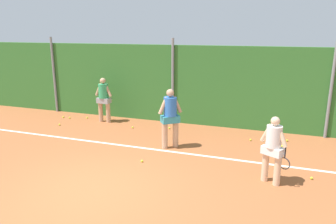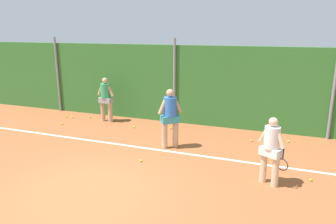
# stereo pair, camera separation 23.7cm
# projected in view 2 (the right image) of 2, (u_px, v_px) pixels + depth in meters

# --- Properties ---
(ground_plane) EXTENTS (28.44, 28.44, 0.00)m
(ground_plane) POSITION_uv_depth(u_px,v_px,m) (126.00, 161.00, 8.57)
(ground_plane) COLOR #A85B33
(hedge_fence_backdrop) EXTENTS (18.48, 0.25, 2.93)m
(hedge_fence_backdrop) POSITION_uv_depth(u_px,v_px,m) (176.00, 84.00, 11.94)
(hedge_fence_backdrop) COLOR #33702D
(hedge_fence_backdrop) RESTS_ON ground_plane
(fence_post_left) EXTENTS (0.10, 0.10, 3.19)m
(fence_post_left) POSITION_uv_depth(u_px,v_px,m) (58.00, 75.00, 13.55)
(fence_post_left) COLOR gray
(fence_post_left) RESTS_ON ground_plane
(fence_post_center) EXTENTS (0.10, 0.10, 3.19)m
(fence_post_center) POSITION_uv_depth(u_px,v_px,m) (174.00, 82.00, 11.74)
(fence_post_center) COLOR gray
(fence_post_center) RESTS_ON ground_plane
(fence_post_right) EXTENTS (0.10, 0.10, 3.19)m
(fence_post_right) POSITION_uv_depth(u_px,v_px,m) (334.00, 91.00, 9.94)
(fence_post_right) COLOR gray
(fence_post_right) RESTS_ON ground_plane
(court_baseline_paint) EXTENTS (13.51, 0.10, 0.01)m
(court_baseline_paint) POSITION_uv_depth(u_px,v_px,m) (143.00, 148.00, 9.55)
(court_baseline_paint) COLOR white
(court_baseline_paint) RESTS_ON ground_plane
(player_foreground_near) EXTENTS (0.70, 0.47, 1.60)m
(player_foreground_near) POSITION_uv_depth(u_px,v_px,m) (271.00, 148.00, 7.09)
(player_foreground_near) COLOR beige
(player_foreground_near) RESTS_ON ground_plane
(player_midcourt) EXTENTS (0.61, 0.57, 1.80)m
(player_midcourt) POSITION_uv_depth(u_px,v_px,m) (170.00, 115.00, 9.34)
(player_midcourt) COLOR tan
(player_midcourt) RESTS_ON ground_plane
(player_backcourt_far) EXTENTS (0.72, 0.37, 1.72)m
(player_backcourt_far) POSITION_uv_depth(u_px,v_px,m) (106.00, 97.00, 12.07)
(player_backcourt_far) COLOR tan
(player_backcourt_far) RESTS_ON ground_plane
(tennis_ball_0) EXTENTS (0.07, 0.07, 0.07)m
(tennis_ball_0) POSITION_uv_depth(u_px,v_px,m) (66.00, 116.00, 12.90)
(tennis_ball_0) COLOR #CCDB33
(tennis_ball_0) RESTS_ON ground_plane
(tennis_ball_1) EXTENTS (0.07, 0.07, 0.07)m
(tennis_ball_1) POSITION_uv_depth(u_px,v_px,m) (283.00, 147.00, 9.51)
(tennis_ball_1) COLOR #CCDB33
(tennis_ball_1) RESTS_ON ground_plane
(tennis_ball_2) EXTENTS (0.07, 0.07, 0.07)m
(tennis_ball_2) POSITION_uv_depth(u_px,v_px,m) (72.00, 117.00, 12.80)
(tennis_ball_2) COLOR #CCDB33
(tennis_ball_2) RESTS_ON ground_plane
(tennis_ball_3) EXTENTS (0.07, 0.07, 0.07)m
(tennis_ball_3) POSITION_uv_depth(u_px,v_px,m) (90.00, 117.00, 12.79)
(tennis_ball_3) COLOR #CCDB33
(tennis_ball_3) RESTS_ON ground_plane
(tennis_ball_4) EXTENTS (0.07, 0.07, 0.07)m
(tennis_ball_4) POSITION_uv_depth(u_px,v_px,m) (311.00, 180.00, 7.44)
(tennis_ball_4) COLOR #CCDB33
(tennis_ball_4) RESTS_ON ground_plane
(tennis_ball_5) EXTENTS (0.07, 0.07, 0.07)m
(tennis_ball_5) POSITION_uv_depth(u_px,v_px,m) (134.00, 127.00, 11.47)
(tennis_ball_5) COLOR #CCDB33
(tennis_ball_5) RESTS_ON ground_plane
(tennis_ball_6) EXTENTS (0.07, 0.07, 0.07)m
(tennis_ball_6) POSITION_uv_depth(u_px,v_px,m) (171.00, 128.00, 11.37)
(tennis_ball_6) COLOR #CCDB33
(tennis_ball_6) RESTS_ON ground_plane
(tennis_ball_7) EXTENTS (0.07, 0.07, 0.07)m
(tennis_ball_7) POSITION_uv_depth(u_px,v_px,m) (141.00, 161.00, 8.52)
(tennis_ball_7) COLOR #CCDB33
(tennis_ball_7) RESTS_ON ground_plane
(tennis_ball_8) EXTENTS (0.07, 0.07, 0.07)m
(tennis_ball_8) POSITION_uv_depth(u_px,v_px,m) (62.00, 124.00, 11.88)
(tennis_ball_8) COLOR #CCDB33
(tennis_ball_8) RESTS_ON ground_plane
(tennis_ball_9) EXTENTS (0.07, 0.07, 0.07)m
(tennis_ball_9) POSITION_uv_depth(u_px,v_px,m) (288.00, 142.00, 9.99)
(tennis_ball_9) COLOR #CCDB33
(tennis_ball_9) RESTS_ON ground_plane
(tennis_ball_10) EXTENTS (0.07, 0.07, 0.07)m
(tennis_ball_10) POSITION_uv_depth(u_px,v_px,m) (251.00, 141.00, 10.08)
(tennis_ball_10) COLOR #CCDB33
(tennis_ball_10) RESTS_ON ground_plane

